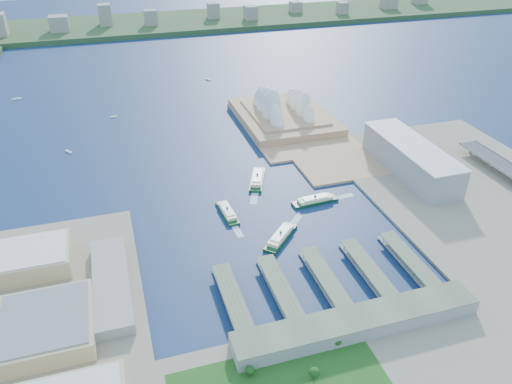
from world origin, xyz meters
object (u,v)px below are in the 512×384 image
object	(u,v)px
opera_house	(284,101)
ferry_d	(315,199)
toaster_building	(411,158)
ferry_c	(281,235)
ferry_a	(227,211)
ferry_b	(257,177)

from	to	relation	value
opera_house	ferry_d	bearing A→B (deg)	-101.46
opera_house	toaster_building	bearing A→B (deg)	-65.77
toaster_building	ferry_c	distance (m)	213.11
ferry_a	ferry_c	size ratio (longest dim) A/B	0.92
toaster_building	ferry_a	bearing A→B (deg)	-174.35
ferry_a	ferry_b	xyz separation A→B (m)	(52.18, 59.53, 0.80)
ferry_d	ferry_a	bearing A→B (deg)	82.82
ferry_b	ferry_c	distance (m)	119.42
toaster_building	ferry_b	world-z (taller)	toaster_building
ferry_a	ferry_d	world-z (taller)	ferry_d
opera_house	toaster_building	distance (m)	219.62
ferry_b	ferry_d	size ratio (longest dim) A/B	1.09
ferry_a	ferry_c	world-z (taller)	ferry_c
ferry_a	ferry_c	xyz separation A→B (m)	(39.38, -59.19, 0.41)
ferry_a	ferry_c	distance (m)	71.09
ferry_a	ferry_b	distance (m)	79.17
toaster_building	ferry_a	xyz separation A→B (m)	(-235.27, -23.26, -15.92)
ferry_b	ferry_d	bearing A→B (deg)	-31.99
toaster_building	opera_house	bearing A→B (deg)	114.23
ferry_b	ferry_c	size ratio (longest dim) A/B	1.08
ferry_a	ferry_d	bearing A→B (deg)	-6.94
ferry_d	toaster_building	bearing A→B (deg)	-81.74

